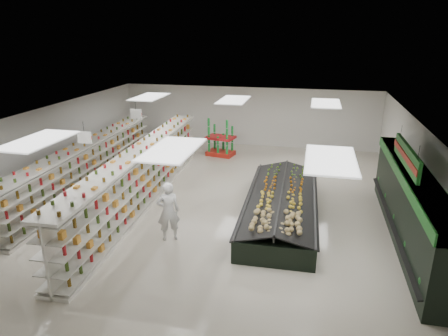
% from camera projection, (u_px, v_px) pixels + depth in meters
% --- Properties ---
extents(floor, '(16.00, 16.00, 0.00)m').
position_uv_depth(floor, '(212.00, 200.00, 15.11)').
color(floor, beige).
rests_on(floor, ground).
extents(ceiling, '(14.00, 16.00, 0.02)m').
position_uv_depth(ceiling, '(211.00, 117.00, 14.06)').
color(ceiling, white).
rests_on(ceiling, wall_back).
extents(wall_back, '(14.00, 0.02, 3.20)m').
position_uv_depth(wall_back, '(248.00, 117.00, 21.96)').
color(wall_back, silver).
rests_on(wall_back, floor).
extents(wall_front, '(14.00, 0.02, 3.20)m').
position_uv_depth(wall_front, '(101.00, 293.00, 7.21)').
color(wall_front, silver).
rests_on(wall_front, floor).
extents(wall_left, '(0.02, 16.00, 3.20)m').
position_uv_depth(wall_left, '(43.00, 148.00, 16.05)').
color(wall_left, silver).
rests_on(wall_left, floor).
extents(wall_right, '(0.02, 16.00, 3.20)m').
position_uv_depth(wall_right, '(417.00, 175.00, 13.12)').
color(wall_right, silver).
rests_on(wall_right, floor).
extents(produce_wall_case, '(0.93, 8.00, 2.20)m').
position_uv_depth(produce_wall_case, '(410.00, 201.00, 11.95)').
color(produce_wall_case, black).
rests_on(produce_wall_case, floor).
extents(aisle_sign_near, '(0.52, 0.06, 0.75)m').
position_uv_depth(aisle_sign_near, '(85.00, 137.00, 13.16)').
color(aisle_sign_near, white).
rests_on(aisle_sign_near, ceiling).
extents(aisle_sign_far, '(0.52, 0.06, 0.75)m').
position_uv_depth(aisle_sign_far, '(136.00, 114.00, 16.84)').
color(aisle_sign_far, white).
rests_on(aisle_sign_far, ceiling).
extents(hortifruti_banner, '(0.12, 3.20, 0.95)m').
position_uv_depth(hortifruti_banner, '(407.00, 156.00, 11.55)').
color(hortifruti_banner, '#1D6E23').
rests_on(hortifruti_banner, ceiling).
extents(gondola_left, '(1.09, 10.82, 1.87)m').
position_uv_depth(gondola_left, '(89.00, 166.00, 16.23)').
color(gondola_left, silver).
rests_on(gondola_left, floor).
extents(gondola_center, '(1.42, 11.98, 2.07)m').
position_uv_depth(gondola_center, '(142.00, 178.00, 14.71)').
color(gondola_center, silver).
rests_on(gondola_center, floor).
extents(produce_island, '(2.56, 6.71, 0.99)m').
position_uv_depth(produce_island, '(281.00, 204.00, 13.71)').
color(produce_island, black).
rests_on(produce_island, floor).
extents(soda_endcap, '(1.55, 1.20, 1.78)m').
position_uv_depth(soda_endcap, '(221.00, 139.00, 20.29)').
color(soda_endcap, '#B41F14').
rests_on(soda_endcap, floor).
extents(shopper_main, '(0.82, 0.72, 1.88)m').
position_uv_depth(shopper_main, '(168.00, 211.00, 12.00)').
color(shopper_main, silver).
rests_on(shopper_main, floor).
extents(shopper_background, '(0.59, 0.86, 1.66)m').
position_uv_depth(shopper_background, '(180.00, 143.00, 19.61)').
color(shopper_background, tan).
rests_on(shopper_background, floor).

